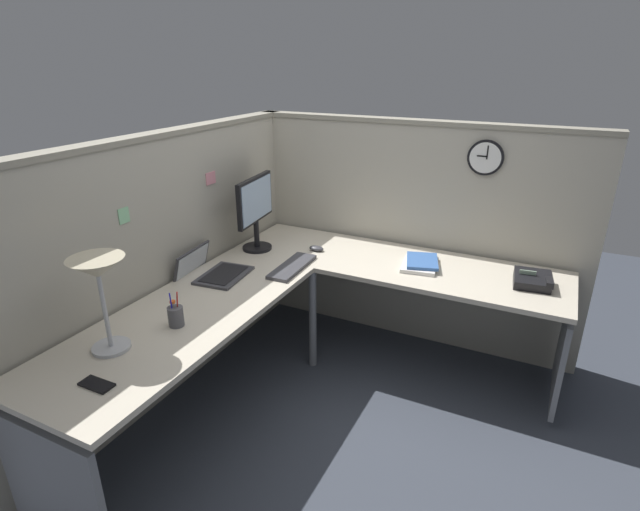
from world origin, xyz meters
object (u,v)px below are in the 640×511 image
Objects in this scene: keyboard at (292,267)px; pen_cup at (176,316)px; monitor at (256,208)px; wall_clock at (486,157)px; desk_lamp_dome at (98,276)px; cell_phone at (97,384)px; office_phone at (534,281)px; laptop at (210,271)px; computer_mouse at (316,248)px; book_stack at (421,263)px.

keyboard is 2.39× the size of pen_cup.
monitor is 1.16× the size of keyboard.
wall_clock is at bearing -67.89° from monitor.
desk_lamp_dome is at bearing -176.29° from monitor.
desk_lamp_dome is 0.45m from cell_phone.
keyboard is (-0.19, -0.38, -0.28)m from monitor.
pen_cup is at bearing 129.08° from office_phone.
monitor reaches higher than laptop.
cell_phone is at bearing 139.61° from office_phone.
keyboard is 4.13× the size of computer_mouse.
laptop is at bearing 121.56° from book_stack.
computer_mouse is (0.64, -0.41, -0.01)m from laptop.
laptop reaches higher than cell_phone.
computer_mouse is 1.23m from wall_clock.
office_phone reaches higher than cell_phone.
wall_clock is at bearing 48.16° from office_phone.
wall_clock is at bearing -35.43° from pen_cup.
wall_clock reaches higher than keyboard.
office_phone is (1.25, -1.54, -0.02)m from pen_cup.
laptop is 1.83× the size of office_phone.
office_phone is at bearing -47.16° from desk_lamp_dome.
wall_clock reaches higher than desk_lamp_dome.
keyboard is 2.99× the size of cell_phone.
monitor reaches higher than computer_mouse.
pen_cup is (-0.57, -0.24, 0.03)m from laptop.
monitor is 1.20× the size of laptop.
computer_mouse is at bearing 91.96° from office_phone.
book_stack is (0.20, -1.09, -0.27)m from monitor.
cell_phone is at bearing 154.55° from book_stack.
laptop is 0.62m from pen_cup.
wall_clock reaches higher than pen_cup.
computer_mouse is 1.37m from office_phone.
office_phone is at bearing -131.84° from wall_clock.
keyboard is 1.38m from wall_clock.
monitor reaches higher than office_phone.
book_stack is at bearing 89.74° from office_phone.
pen_cup reaches higher than computer_mouse.
laptop reaches higher than book_stack.
cell_phone is 0.64× the size of office_phone.
office_phone is (0.05, -1.37, 0.02)m from computer_mouse.
keyboard is at bearing 127.05° from wall_clock.
wall_clock is (2.12, -1.11, 0.64)m from cell_phone.
monitor is at bearing 112.11° from wall_clock.
wall_clock is at bearing -67.56° from computer_mouse.
laptop is 1.31m from book_stack.
laptop is 0.75m from computer_mouse.
laptop is 0.93m from desk_lamp_dome.
pen_cup is 2.06m from wall_clock.
pen_cup reaches higher than laptop.
wall_clock is at bearing -33.71° from desk_lamp_dome.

